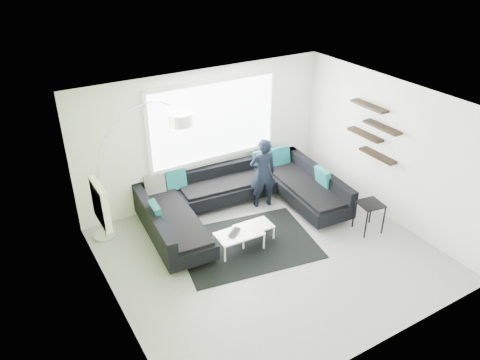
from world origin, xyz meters
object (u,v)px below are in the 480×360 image
at_px(sectional_sofa, 242,202).
at_px(person, 263,173).
at_px(laptop, 237,233).
at_px(coffee_table, 247,236).
at_px(arc_lamp, 96,182).
at_px(side_table, 369,217).

xyz_separation_m(sectional_sofa, person, (0.62, 0.20, 0.39)).
height_order(sectional_sofa, person, person).
bearing_deg(laptop, coffee_table, -23.20).
distance_m(coffee_table, arc_lamp, 2.90).
relative_size(person, laptop, 3.90).
bearing_deg(side_table, sectional_sofa, 138.85).
bearing_deg(laptop, sectional_sofa, 17.29).
bearing_deg(sectional_sofa, arc_lamp, 167.91).
distance_m(coffee_table, laptop, 0.32).
xyz_separation_m(sectional_sofa, side_table, (1.87, -1.63, -0.06)).
bearing_deg(sectional_sofa, laptop, -121.18).
relative_size(sectional_sofa, coffee_table, 3.71).
xyz_separation_m(coffee_table, side_table, (2.26, -0.81, 0.13)).
bearing_deg(person, arc_lamp, 3.75).
bearing_deg(person, coffee_table, 59.23).
xyz_separation_m(sectional_sofa, arc_lamp, (-2.59, 0.77, 0.83)).
xyz_separation_m(arc_lamp, side_table, (4.46, -2.41, -0.89)).
xyz_separation_m(side_table, person, (-1.25, 1.83, 0.46)).
bearing_deg(coffee_table, laptop, -164.23).
height_order(coffee_table, arc_lamp, arc_lamp).
relative_size(coffee_table, arc_lamp, 0.46).
bearing_deg(laptop, person, 3.78).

